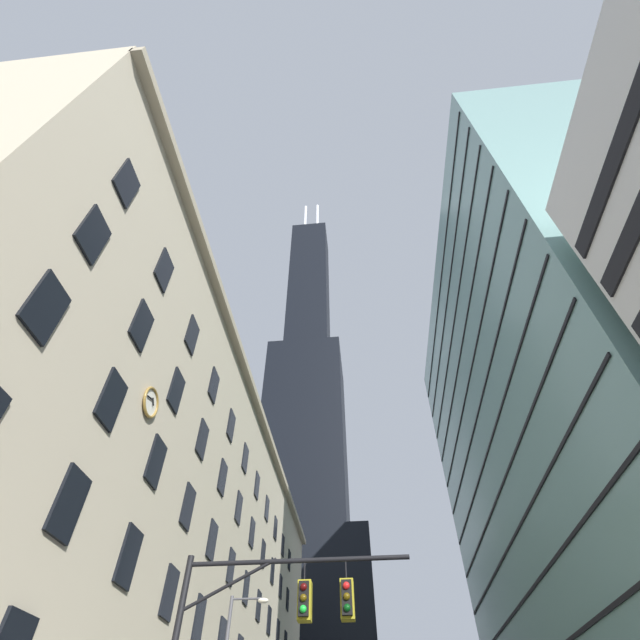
% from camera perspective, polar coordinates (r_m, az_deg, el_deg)
% --- Properties ---
extents(station_building, '(17.12, 65.31, 27.59)m').
position_cam_1_polar(station_building, '(43.26, -21.60, -27.14)').
color(station_building, '#BCAF93').
rests_on(station_building, ground).
extents(dark_skyscraper, '(28.89, 28.89, 179.89)m').
position_cam_1_polar(dark_skyscraper, '(113.65, -2.01, -19.76)').
color(dark_skyscraper, black).
rests_on(dark_skyscraper, ground).
extents(glass_office_midrise, '(17.56, 48.28, 52.10)m').
position_cam_1_polar(glass_office_midrise, '(52.02, 29.36, -12.10)').
color(glass_office_midrise, gray).
rests_on(glass_office_midrise, ground).
extents(traffic_signal_mast, '(7.04, 0.63, 6.64)m').
position_cam_1_polar(traffic_signal_mast, '(15.49, -6.23, -34.38)').
color(traffic_signal_mast, black).
rests_on(traffic_signal_mast, sidewalk_left).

